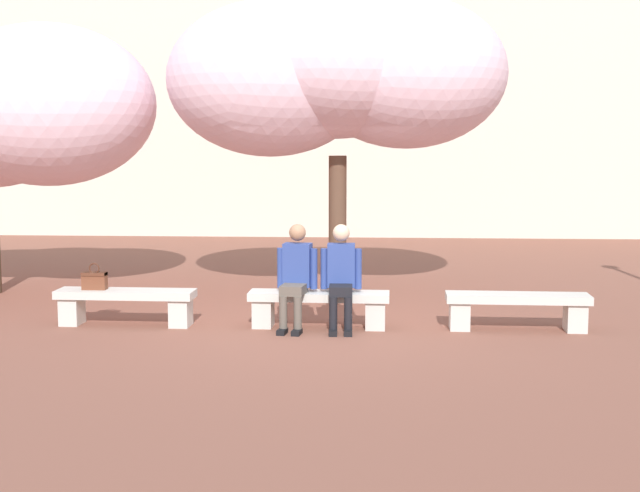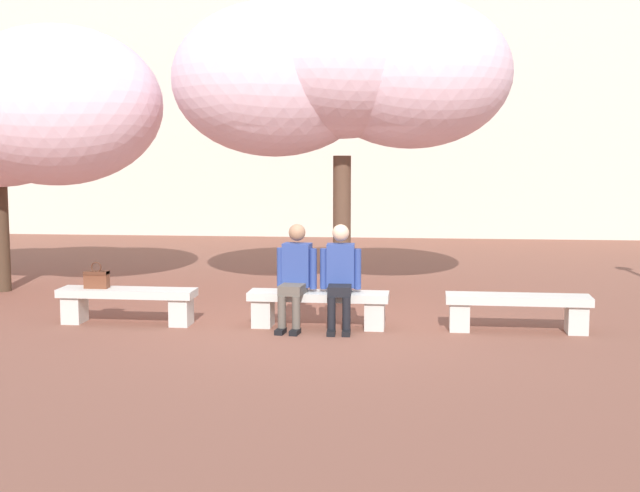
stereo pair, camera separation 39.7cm
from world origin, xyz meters
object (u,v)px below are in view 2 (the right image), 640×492
(stone_bench_center, at_px, (518,307))
(person_seated_left, at_px, (295,272))
(stone_bench_west_end, at_px, (127,300))
(person_seated_right, at_px, (340,273))
(cherry_tree_main, at_px, (341,74))
(handbag, at_px, (97,278))
(stone_bench_near_west, at_px, (318,304))

(stone_bench_center, distance_m, person_seated_left, 2.75)
(stone_bench_west_end, height_order, stone_bench_center, same)
(person_seated_right, bearing_deg, person_seated_left, 179.94)
(stone_bench_center, height_order, cherry_tree_main, cherry_tree_main)
(person_seated_left, relative_size, handbag, 3.81)
(stone_bench_center, relative_size, person_seated_right, 1.36)
(stone_bench_near_west, distance_m, person_seated_left, 0.49)
(person_seated_right, bearing_deg, stone_bench_center, 1.42)
(stone_bench_west_end, bearing_deg, stone_bench_near_west, 0.00)
(stone_bench_west_end, height_order, person_seated_right, person_seated_right)
(stone_bench_near_west, height_order, stone_bench_center, same)
(person_seated_left, bearing_deg, cherry_tree_main, 78.94)
(stone_bench_near_west, distance_m, cherry_tree_main, 3.59)
(stone_bench_west_end, height_order, cherry_tree_main, cherry_tree_main)
(person_seated_right, distance_m, cherry_tree_main, 3.30)
(stone_bench_west_end, relative_size, person_seated_right, 1.36)
(stone_bench_near_west, bearing_deg, person_seated_left, -169.39)
(stone_bench_near_west, relative_size, stone_bench_center, 1.00)
(stone_bench_near_west, xyz_separation_m, person_seated_right, (0.27, -0.05, 0.40))
(stone_bench_near_west, height_order, handbag, handbag)
(stone_bench_west_end, relative_size, stone_bench_center, 1.00)
(person_seated_left, bearing_deg, person_seated_right, -0.06)
(stone_bench_west_end, distance_m, handbag, 0.48)
(person_seated_left, distance_m, person_seated_right, 0.56)
(stone_bench_near_west, relative_size, person_seated_right, 1.36)
(handbag, relative_size, cherry_tree_main, 0.07)
(stone_bench_west_end, xyz_separation_m, cherry_tree_main, (2.56, 2.02, 2.96))
(stone_bench_center, bearing_deg, stone_bench_near_west, 180.00)
(stone_bench_west_end, xyz_separation_m, stone_bench_center, (4.88, 0.00, 0.00))
(stone_bench_center, bearing_deg, stone_bench_west_end, 180.00)
(stone_bench_near_west, xyz_separation_m, stone_bench_center, (2.44, 0.00, 0.00))
(person_seated_right, bearing_deg, stone_bench_west_end, 178.87)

